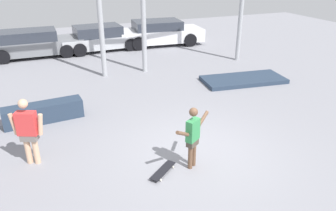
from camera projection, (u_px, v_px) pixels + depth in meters
name	position (u px, v px, depth m)	size (l,w,h in m)	color
ground_plane	(197.00, 152.00, 8.07)	(36.00, 36.00, 0.00)	gray
skateboarder	(193.00, 135.00, 7.18)	(1.11, 0.73, 1.48)	brown
skateboard	(163.00, 171.00, 7.27)	(0.77, 0.67, 0.08)	black
grind_box	(44.00, 112.00, 9.54)	(2.21, 0.55, 0.54)	#28384C
manual_pad	(243.00, 80.00, 12.72)	(3.17, 1.40, 0.15)	#28384C
parked_car_grey	(33.00, 44.00, 15.81)	(4.54, 1.86, 1.28)	slate
parked_car_silver	(101.00, 38.00, 16.96)	(4.26, 2.01, 1.26)	#B7BABF
parked_car_white	(160.00, 33.00, 18.02)	(4.73, 2.33, 1.32)	white
bystander	(28.00, 130.00, 7.31)	(0.75, 0.41, 1.61)	#DBAD89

